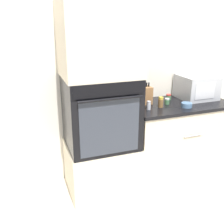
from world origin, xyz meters
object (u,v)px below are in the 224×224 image
at_px(microwave, 197,87).
at_px(condiment_jar_near, 168,97).
at_px(knife_block, 146,95).
at_px(condiment_jar_far, 149,105).
at_px(condiment_jar_back, 167,101).
at_px(bowl, 187,105).
at_px(wall_oven, 101,112).
at_px(condiment_jar_mid, 161,102).

bearing_deg(microwave, condiment_jar_near, 172.28).
height_order(microwave, knife_block, microwave).
relative_size(knife_block, condiment_jar_far, 2.62).
bearing_deg(condiment_jar_far, condiment_jar_back, 19.56).
bearing_deg(knife_block, bowl, -36.48).
bearing_deg(condiment_jar_back, condiment_jar_near, 53.84).
bearing_deg(condiment_jar_far, knife_block, 71.61).
height_order(condiment_jar_near, condiment_jar_far, condiment_jar_far).
bearing_deg(wall_oven, knife_block, 10.82).
relative_size(condiment_jar_mid, condiment_jar_far, 1.25).
xyz_separation_m(bowl, condiment_jar_near, (-0.04, 0.30, 0.01)).
distance_m(condiment_jar_far, condiment_jar_back, 0.30).
xyz_separation_m(condiment_jar_mid, condiment_jar_back, (0.12, 0.07, -0.02)).
height_order(bowl, condiment_jar_back, condiment_jar_back).
distance_m(condiment_jar_near, condiment_jar_back, 0.17).
distance_m(wall_oven, bowl, 0.94).
bearing_deg(condiment_jar_far, bowl, -8.79).
xyz_separation_m(condiment_jar_near, condiment_jar_far, (-0.38, -0.24, 0.01)).
distance_m(microwave, condiment_jar_mid, 0.60).
relative_size(bowl, condiment_jar_far, 1.28).
height_order(wall_oven, knife_block, wall_oven).
distance_m(condiment_jar_near, condiment_jar_mid, 0.31).
height_order(condiment_jar_near, condiment_jar_mid, condiment_jar_mid).
xyz_separation_m(wall_oven, microwave, (1.23, 0.10, 0.14)).
height_order(wall_oven, microwave, wall_oven).
bearing_deg(condiment_jar_back, microwave, 11.55).
height_order(wall_oven, condiment_jar_mid, wall_oven).
relative_size(condiment_jar_far, condiment_jar_back, 1.40).
xyz_separation_m(condiment_jar_near, condiment_jar_mid, (-0.22, -0.21, 0.02)).
relative_size(bowl, condiment_jar_near, 1.72).
bearing_deg(condiment_jar_back, knife_block, 154.92).
distance_m(bowl, condiment_jar_near, 0.31).
height_order(knife_block, condiment_jar_back, knife_block).
distance_m(condiment_jar_mid, condiment_jar_far, 0.16).
bearing_deg(condiment_jar_near, condiment_jar_far, -148.06).
bearing_deg(microwave, wall_oven, -175.36).
xyz_separation_m(knife_block, condiment_jar_near, (0.31, 0.04, -0.07)).
bearing_deg(condiment_jar_far, condiment_jar_mid, 9.85).
height_order(condiment_jar_far, condiment_jar_back, condiment_jar_far).
relative_size(wall_oven, bowl, 6.38).
height_order(microwave, condiment_jar_back, microwave).
relative_size(bowl, condiment_jar_mid, 1.02).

